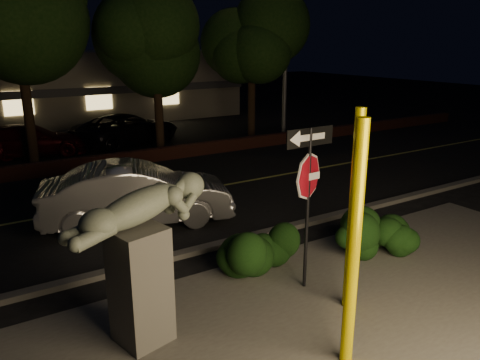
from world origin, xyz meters
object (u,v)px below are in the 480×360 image
(yellow_pole_right, at_px, (353,213))
(parked_car_dark, at_px, (127,129))
(sculpture, at_px, (140,248))
(silver_sedan, at_px, (137,194))
(yellow_pole_left, at_px, (354,249))
(parked_car_darkred, at_px, (30,140))
(signpost, at_px, (309,177))
(streetlight, at_px, (282,3))

(yellow_pole_right, relative_size, parked_car_dark, 0.70)
(sculpture, bearing_deg, silver_sedan, 57.53)
(yellow_pole_left, xyz_separation_m, yellow_pole_right, (1.08, 1.07, -0.03))
(sculpture, height_order, parked_car_dark, sculpture)
(parked_car_darkred, bearing_deg, sculpture, -170.57)
(yellow_pole_right, height_order, sculpture, yellow_pole_right)
(sculpture, bearing_deg, yellow_pole_left, -55.50)
(yellow_pole_right, distance_m, sculpture, 3.52)
(signpost, relative_size, sculpture, 1.22)
(yellow_pole_left, relative_size, sculpture, 1.42)
(yellow_pole_right, distance_m, parked_car_dark, 15.59)
(sculpture, xyz_separation_m, silver_sedan, (1.66, 4.79, -0.78))
(signpost, relative_size, parked_car_dark, 0.61)
(yellow_pole_left, height_order, streetlight, streetlight)
(parked_car_dark, bearing_deg, sculpture, 139.96)
(yellow_pole_left, xyz_separation_m, signpost, (0.88, 2.02, 0.39))
(yellow_pole_right, bearing_deg, parked_car_dark, 85.06)
(silver_sedan, bearing_deg, streetlight, -36.19)
(signpost, distance_m, streetlight, 15.65)
(streetlight, xyz_separation_m, silver_sedan, (-10.13, -7.58, -5.45))
(sculpture, height_order, silver_sedan, sculpture)
(silver_sedan, distance_m, parked_car_dark, 10.17)
(yellow_pole_left, relative_size, parked_car_darkred, 0.81)
(yellow_pole_right, distance_m, streetlight, 16.42)
(streetlight, bearing_deg, parked_car_darkred, -172.35)
(yellow_pole_right, height_order, streetlight, streetlight)
(yellow_pole_left, distance_m, sculpture, 3.10)
(signpost, bearing_deg, parked_car_dark, 82.38)
(yellow_pole_right, height_order, silver_sedan, yellow_pole_right)
(signpost, xyz_separation_m, sculpture, (-3.17, 0.05, -0.63))
(streetlight, xyz_separation_m, parked_car_dark, (-7.08, 2.13, -5.54))
(yellow_pole_left, distance_m, signpost, 2.24)
(streetlight, bearing_deg, parked_car_dark, -179.28)
(yellow_pole_right, height_order, parked_car_darkred, yellow_pole_right)
(streetlight, bearing_deg, yellow_pole_right, -104.78)
(signpost, relative_size, parked_car_darkred, 0.69)
(parked_car_darkred, xyz_separation_m, parked_car_dark, (4.16, 0.19, 0.06))
(signpost, distance_m, silver_sedan, 5.27)
(yellow_pole_right, height_order, parked_car_dark, yellow_pole_right)
(signpost, distance_m, sculpture, 3.24)
(sculpture, relative_size, silver_sedan, 0.53)
(sculpture, xyz_separation_m, parked_car_darkred, (0.55, 14.31, -0.92))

